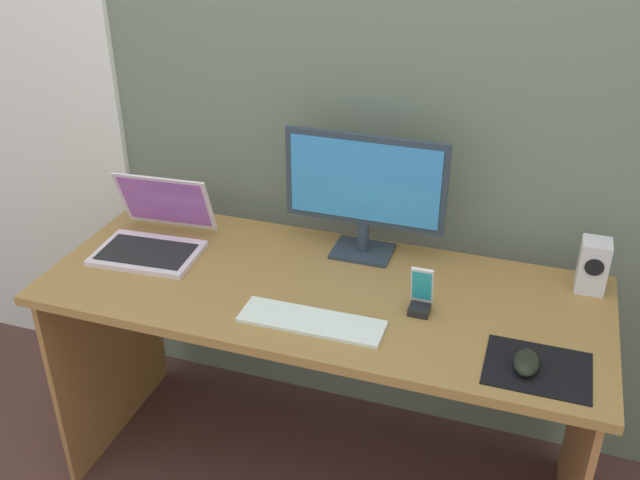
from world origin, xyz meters
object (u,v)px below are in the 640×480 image
Objects in this scene: speaker_right at (593,266)px; keyboard_external at (312,321)px; phone_in_dock at (421,296)px; laptop at (154,235)px; mouse at (526,363)px; monitor at (364,190)px.

keyboard_external is (-0.69, -0.41, -0.07)m from speaker_right.
phone_in_dock reaches higher than keyboard_external.
mouse is at bearing -12.08° from laptop.
speaker_right is (0.66, 0.01, -0.14)m from monitor.
mouse is (0.55, -0.02, 0.02)m from keyboard_external.
monitor is at bearing 85.49° from keyboard_external.
monitor is 4.84× the size of mouse.
speaker_right is 0.80m from keyboard_external.
monitor is 1.26× the size of keyboard_external.
speaker_right is 1.29m from laptop.
keyboard_external is at bearing -20.85° from laptop.
phone_in_dock is at bearing -148.58° from speaker_right.
monitor is 3.19× the size of speaker_right.
speaker_right is 1.11× the size of phone_in_dock.
speaker_right is 0.45m from mouse.
monitor reaches higher than laptop.
laptop is (-1.28, -0.18, -0.03)m from speaker_right.
phone_in_dock is at bearing -5.53° from laptop.
laptop is at bearing 174.47° from phone_in_dock.
phone_in_dock reaches higher than mouse.
speaker_right is at bearing 0.72° from monitor.
mouse reaches higher than keyboard_external.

